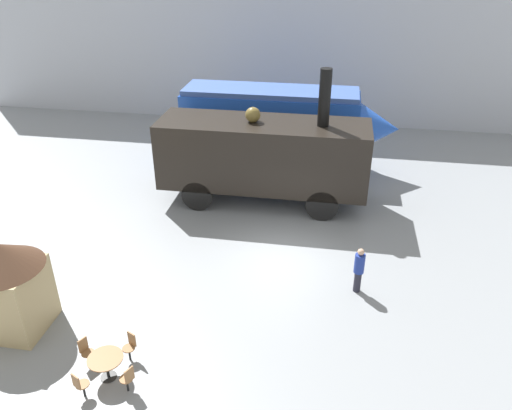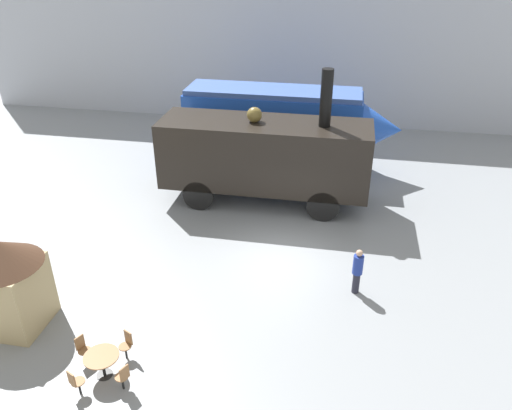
# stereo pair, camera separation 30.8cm
# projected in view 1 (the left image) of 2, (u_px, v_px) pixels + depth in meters

# --- Properties ---
(ground_plane) EXTENTS (80.00, 80.00, 0.00)m
(ground_plane) POSITION_uv_depth(u_px,v_px,m) (281.00, 258.00, 18.52)
(ground_plane) COLOR gray
(backdrop_wall) EXTENTS (44.00, 0.15, 9.00)m
(backdrop_wall) POSITION_uv_depth(u_px,v_px,m) (314.00, 50.00, 29.67)
(backdrop_wall) COLOR #B2B7C1
(backdrop_wall) RESTS_ON ground_plane
(streamlined_locomotive) EXTENTS (10.52, 2.52, 4.04)m
(streamlined_locomotive) POSITION_uv_depth(u_px,v_px,m) (285.00, 122.00, 24.66)
(streamlined_locomotive) COLOR blue
(streamlined_locomotive) RESTS_ON ground_plane
(steam_locomotive) EXTENTS (8.91, 2.72, 6.03)m
(steam_locomotive) POSITION_uv_depth(u_px,v_px,m) (264.00, 154.00, 21.36)
(steam_locomotive) COLOR black
(steam_locomotive) RESTS_ON ground_plane
(cafe_table_near) EXTENTS (0.95, 0.95, 0.71)m
(cafe_table_near) POSITION_uv_depth(u_px,v_px,m) (106.00, 362.00, 13.25)
(cafe_table_near) COLOR black
(cafe_table_near) RESTS_ON ground_plane
(cafe_chair_0) EXTENTS (0.40, 0.39, 0.87)m
(cafe_chair_0) POSITION_uv_depth(u_px,v_px,m) (128.00, 378.00, 12.85)
(cafe_chair_0) COLOR black
(cafe_chair_0) RESTS_ON ground_plane
(cafe_chair_1) EXTENTS (0.39, 0.40, 0.87)m
(cafe_chair_1) POSITION_uv_depth(u_px,v_px,m) (130.00, 345.00, 13.89)
(cafe_chair_1) COLOR black
(cafe_chair_1) RESTS_ON ground_plane
(cafe_chair_2) EXTENTS (0.40, 0.39, 0.87)m
(cafe_chair_2) POSITION_uv_depth(u_px,v_px,m) (86.00, 350.00, 13.72)
(cafe_chair_2) COLOR black
(cafe_chair_2) RESTS_ON ground_plane
(cafe_chair_3) EXTENTS (0.39, 0.40, 0.87)m
(cafe_chair_3) POSITION_uv_depth(u_px,v_px,m) (80.00, 384.00, 12.68)
(cafe_chair_3) COLOR black
(cafe_chair_3) RESTS_ON ground_plane
(visitor_person) EXTENTS (0.34, 0.34, 1.67)m
(visitor_person) POSITION_uv_depth(u_px,v_px,m) (359.00, 269.00, 16.38)
(visitor_person) COLOR #262633
(visitor_person) RESTS_ON ground_plane
(ticket_kiosk) EXTENTS (2.34, 2.34, 3.00)m
(ticket_kiosk) POSITION_uv_depth(u_px,v_px,m) (7.00, 282.00, 14.49)
(ticket_kiosk) COLOR tan
(ticket_kiosk) RESTS_ON ground_plane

